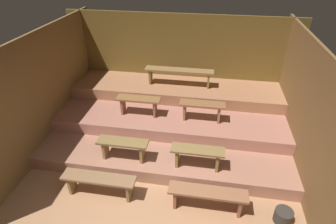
{
  "coord_description": "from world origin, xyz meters",
  "views": [
    {
      "loc": [
        0.82,
        -2.44,
        3.91
      ],
      "look_at": [
        -0.06,
        2.8,
        0.62
      ],
      "focal_mm": 29.16,
      "sensor_mm": 36.0,
      "label": 1
    }
  ],
  "objects_px": {
    "bench_upper_center": "(179,73)",
    "pail_floor": "(283,216)",
    "bench_floor_left": "(99,181)",
    "bench_middle_left": "(139,102)",
    "bench_middle_right": "(202,108)",
    "bench_lower_left": "(123,146)",
    "bench_floor_right": "(208,195)",
    "bench_lower_right": "(197,154)"
  },
  "relations": [
    {
      "from": "bench_upper_center",
      "to": "pail_floor",
      "type": "distance_m",
      "value": 3.9
    },
    {
      "from": "bench_floor_left",
      "to": "bench_upper_center",
      "type": "relative_size",
      "value": 0.77
    },
    {
      "from": "bench_middle_left",
      "to": "bench_middle_right",
      "type": "height_order",
      "value": "same"
    },
    {
      "from": "bench_floor_left",
      "to": "bench_lower_left",
      "type": "relative_size",
      "value": 1.34
    },
    {
      "from": "bench_lower_left",
      "to": "bench_upper_center",
      "type": "relative_size",
      "value": 0.58
    },
    {
      "from": "bench_floor_right",
      "to": "bench_middle_left",
      "type": "bearing_deg",
      "value": 130.71
    },
    {
      "from": "bench_floor_left",
      "to": "bench_floor_right",
      "type": "xyz_separation_m",
      "value": [
        1.91,
        0.0,
        0.0
      ]
    },
    {
      "from": "bench_lower_left",
      "to": "bench_upper_center",
      "type": "height_order",
      "value": "bench_upper_center"
    },
    {
      "from": "bench_floor_right",
      "to": "bench_middle_left",
      "type": "height_order",
      "value": "bench_middle_left"
    },
    {
      "from": "bench_lower_left",
      "to": "bench_middle_right",
      "type": "distance_m",
      "value": 1.9
    },
    {
      "from": "bench_floor_left",
      "to": "bench_lower_left",
      "type": "xyz_separation_m",
      "value": [
        0.24,
        0.72,
        0.26
      ]
    },
    {
      "from": "bench_middle_right",
      "to": "bench_upper_center",
      "type": "relative_size",
      "value": 0.58
    },
    {
      "from": "bench_floor_left",
      "to": "bench_lower_left",
      "type": "distance_m",
      "value": 0.8
    },
    {
      "from": "bench_floor_left",
      "to": "bench_middle_left",
      "type": "distance_m",
      "value": 2.03
    },
    {
      "from": "bench_floor_left",
      "to": "bench_upper_center",
      "type": "distance_m",
      "value": 3.31
    },
    {
      "from": "pail_floor",
      "to": "bench_middle_left",
      "type": "bearing_deg",
      "value": 145.73
    },
    {
      "from": "bench_floor_left",
      "to": "pail_floor",
      "type": "distance_m",
      "value": 3.17
    },
    {
      "from": "bench_floor_right",
      "to": "bench_lower_right",
      "type": "relative_size",
      "value": 1.34
    },
    {
      "from": "bench_floor_right",
      "to": "bench_upper_center",
      "type": "bearing_deg",
      "value": 106.46
    },
    {
      "from": "bench_lower_right",
      "to": "bench_floor_left",
      "type": "bearing_deg",
      "value": -156.8
    },
    {
      "from": "bench_floor_right",
      "to": "bench_lower_left",
      "type": "bearing_deg",
      "value": 156.8
    },
    {
      "from": "bench_middle_right",
      "to": "bench_upper_center",
      "type": "height_order",
      "value": "bench_upper_center"
    },
    {
      "from": "bench_middle_right",
      "to": "pail_floor",
      "type": "distance_m",
      "value": 2.59
    },
    {
      "from": "bench_middle_right",
      "to": "bench_middle_left",
      "type": "bearing_deg",
      "value": 180.0
    },
    {
      "from": "bench_floor_left",
      "to": "bench_middle_right",
      "type": "relative_size",
      "value": 1.34
    },
    {
      "from": "bench_middle_left",
      "to": "pail_floor",
      "type": "distance_m",
      "value": 3.6
    },
    {
      "from": "bench_floor_left",
      "to": "bench_middle_left",
      "type": "relative_size",
      "value": 1.34
    },
    {
      "from": "bench_lower_right",
      "to": "bench_middle_left",
      "type": "relative_size",
      "value": 1.0
    },
    {
      "from": "bench_middle_right",
      "to": "bench_lower_left",
      "type": "bearing_deg",
      "value": -139.5
    },
    {
      "from": "bench_lower_right",
      "to": "bench_upper_center",
      "type": "xyz_separation_m",
      "value": [
        -0.66,
        2.32,
        0.58
      ]
    },
    {
      "from": "bench_middle_left",
      "to": "bench_lower_right",
      "type": "bearing_deg",
      "value": -40.5
    },
    {
      "from": "bench_lower_left",
      "to": "pail_floor",
      "type": "bearing_deg",
      "value": -14.68
    },
    {
      "from": "bench_floor_left",
      "to": "pail_floor",
      "type": "relative_size",
      "value": 4.53
    },
    {
      "from": "bench_lower_right",
      "to": "bench_middle_right",
      "type": "bearing_deg",
      "value": 90.33
    },
    {
      "from": "bench_middle_left",
      "to": "bench_upper_center",
      "type": "xyz_separation_m",
      "value": [
        0.77,
        1.1,
        0.3
      ]
    },
    {
      "from": "bench_lower_right",
      "to": "bench_middle_right",
      "type": "distance_m",
      "value": 1.25
    },
    {
      "from": "bench_floor_right",
      "to": "bench_lower_left",
      "type": "relative_size",
      "value": 1.34
    },
    {
      "from": "bench_middle_left",
      "to": "bench_upper_center",
      "type": "bearing_deg",
      "value": 54.89
    },
    {
      "from": "bench_lower_left",
      "to": "bench_middle_right",
      "type": "bearing_deg",
      "value": 40.5
    },
    {
      "from": "bench_floor_right",
      "to": "bench_lower_left",
      "type": "xyz_separation_m",
      "value": [
        -1.67,
        0.72,
        0.26
      ]
    },
    {
      "from": "bench_middle_right",
      "to": "bench_lower_right",
      "type": "bearing_deg",
      "value": -89.67
    },
    {
      "from": "bench_floor_right",
      "to": "bench_lower_right",
      "type": "xyz_separation_m",
      "value": [
        -0.24,
        0.72,
        0.26
      ]
    }
  ]
}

